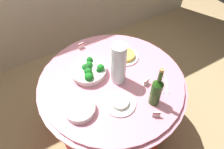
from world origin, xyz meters
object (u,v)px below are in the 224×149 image
(serving_tongs, at_px, (164,84))
(label_placard_front, at_px, (156,114))
(decorative_fruit_vase, at_px, (119,65))
(food_plate_rice, at_px, (120,103))
(broccoli_bowl, at_px, (89,71))
(food_plate_fried_egg, at_px, (125,56))
(plate_stack, at_px, (80,109))
(wine_bottle, at_px, (156,91))
(label_placard_rear, at_px, (147,82))
(label_placard_mid, at_px, (81,45))

(serving_tongs, distance_m, label_placard_front, 0.30)
(serving_tongs, bearing_deg, decorative_fruit_vase, 142.70)
(decorative_fruit_vase, height_order, food_plate_rice, decorative_fruit_vase)
(broccoli_bowl, relative_size, food_plate_fried_egg, 1.27)
(serving_tongs, bearing_deg, broccoli_bowl, 140.45)
(plate_stack, bearing_deg, broccoli_bowl, 53.51)
(decorative_fruit_vase, bearing_deg, plate_stack, -163.51)
(wine_bottle, height_order, label_placard_rear, wine_bottle)
(label_placard_mid, height_order, label_placard_rear, same)
(plate_stack, height_order, wine_bottle, wine_bottle)
(decorative_fruit_vase, bearing_deg, food_plate_rice, -118.25)
(broccoli_bowl, bearing_deg, decorative_fruit_vase, -42.95)
(plate_stack, xyz_separation_m, label_placard_mid, (0.27, 0.58, 0.01))
(plate_stack, xyz_separation_m, food_plate_rice, (0.26, -0.09, -0.01))
(plate_stack, bearing_deg, label_placard_front, -34.90)
(wine_bottle, bearing_deg, food_plate_fried_egg, 81.42)
(plate_stack, relative_size, wine_bottle, 0.62)
(decorative_fruit_vase, relative_size, serving_tongs, 2.15)
(broccoli_bowl, distance_m, food_plate_fried_egg, 0.35)
(plate_stack, xyz_separation_m, label_placard_rear, (0.53, -0.04, 0.01))
(broccoli_bowl, distance_m, decorative_fruit_vase, 0.26)
(serving_tongs, height_order, label_placard_front, label_placard_front)
(label_placard_rear, bearing_deg, plate_stack, 175.87)
(food_plate_fried_egg, distance_m, label_placard_mid, 0.40)
(wine_bottle, height_order, label_placard_mid, wine_bottle)
(wine_bottle, distance_m, label_placard_mid, 0.81)
(broccoli_bowl, bearing_deg, food_plate_fried_egg, 3.70)
(decorative_fruit_vase, bearing_deg, food_plate_fried_egg, 45.02)
(label_placard_rear, bearing_deg, food_plate_rice, -169.50)
(food_plate_fried_egg, distance_m, food_plate_rice, 0.47)
(serving_tongs, distance_m, label_placard_rear, 0.14)
(wine_bottle, relative_size, serving_tongs, 2.12)
(label_placard_rear, bearing_deg, broccoli_bowl, 136.99)
(decorative_fruit_vase, bearing_deg, wine_bottle, -70.01)
(broccoli_bowl, distance_m, plate_stack, 0.33)
(food_plate_fried_egg, height_order, label_placard_front, label_placard_front)
(broccoli_bowl, height_order, plate_stack, broccoli_bowl)
(label_placard_front, bearing_deg, food_plate_fried_egg, 77.21)
(wine_bottle, xyz_separation_m, serving_tongs, (0.17, 0.09, -0.12))
(label_placard_mid, bearing_deg, label_placard_front, -80.69)
(broccoli_bowl, distance_m, serving_tongs, 0.58)
(label_placard_mid, distance_m, label_placard_rear, 0.67)
(food_plate_rice, relative_size, label_placard_mid, 4.00)
(decorative_fruit_vase, height_order, label_placard_front, decorative_fruit_vase)
(label_placard_front, bearing_deg, food_plate_rice, 127.01)
(wine_bottle, bearing_deg, broccoli_bowl, 121.38)
(label_placard_mid, relative_size, label_placard_rear, 1.00)
(label_placard_front, bearing_deg, label_placard_mid, 99.31)
(plate_stack, height_order, label_placard_rear, label_placard_rear)
(label_placard_front, height_order, label_placard_rear, same)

